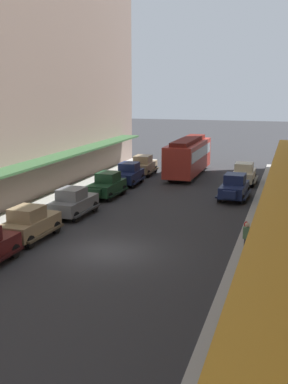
% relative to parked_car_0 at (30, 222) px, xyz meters
% --- Properties ---
extents(ground_plane, '(200.00, 200.00, 0.00)m').
position_rel_parked_car_0_xyz_m(ground_plane, '(4.75, -0.62, -0.94)').
color(ground_plane, '#2D2D30').
extents(sidewalk_right, '(3.00, 60.00, 0.15)m').
position_rel_parked_car_0_xyz_m(sidewalk_right, '(12.25, -0.62, -0.87)').
color(sidewalk_right, '#A8A59E').
rests_on(sidewalk_right, ground).
extents(parked_car_0, '(2.21, 4.29, 1.84)m').
position_rel_parked_car_0_xyz_m(parked_car_0, '(0.00, 0.00, 0.00)').
color(parked_car_0, '#997F5B').
rests_on(parked_car_0, ground).
extents(parked_car_1, '(2.25, 4.30, 1.84)m').
position_rel_parked_car_0_xyz_m(parked_car_1, '(0.14, 5.07, 0.00)').
color(parked_car_1, slate).
rests_on(parked_car_1, ground).
extents(parked_car_3, '(2.22, 4.29, 1.84)m').
position_rel_parked_car_0_xyz_m(parked_car_3, '(0.15, 10.75, 0.00)').
color(parked_car_3, '#193D23').
rests_on(parked_car_3, ground).
extents(parked_car_4, '(2.24, 4.30, 1.84)m').
position_rel_parked_car_0_xyz_m(parked_car_4, '(-0.07, 20.50, 0.00)').
color(parked_car_4, '#997F5B').
rests_on(parked_car_4, ground).
extents(parked_car_5, '(2.15, 4.27, 1.84)m').
position_rel_parked_car_0_xyz_m(parked_car_5, '(9.41, 18.80, 0.00)').
color(parked_car_5, beige).
rests_on(parked_car_5, ground).
extents(parked_car_6, '(2.25, 4.30, 1.84)m').
position_rel_parked_car_0_xyz_m(parked_car_6, '(0.14, 15.63, 0.00)').
color(parked_car_6, '#19234C').
rests_on(parked_car_6, ground).
extents(parked_car_7, '(2.26, 4.30, 1.84)m').
position_rel_parked_car_0_xyz_m(parked_car_7, '(9.32, 12.89, 0.00)').
color(parked_car_7, '#19234C').
rests_on(parked_car_7, ground).
extents(streetcar, '(2.56, 9.61, 3.46)m').
position_rel_parked_car_0_xyz_m(streetcar, '(4.01, 21.36, 0.96)').
color(streetcar, '#A52D23').
rests_on(streetcar, ground).
extents(fire_hydrant, '(0.24, 0.24, 0.82)m').
position_rel_parked_car_0_xyz_m(fire_hydrant, '(11.10, 3.59, -0.38)').
color(fire_hydrant, '#B21E19').
rests_on(fire_hydrant, sidewalk_right).
extents(pedestrian_0, '(0.36, 0.24, 1.64)m').
position_rel_parked_car_0_xyz_m(pedestrian_0, '(11.41, 0.48, 0.05)').
color(pedestrian_0, '#2D2D33').
rests_on(pedestrian_0, sidewalk_right).
extents(pedestrian_1, '(0.36, 0.28, 1.67)m').
position_rel_parked_car_0_xyz_m(pedestrian_1, '(12.11, 14.23, 0.07)').
color(pedestrian_1, '#4C4238').
rests_on(pedestrian_1, sidewalk_right).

